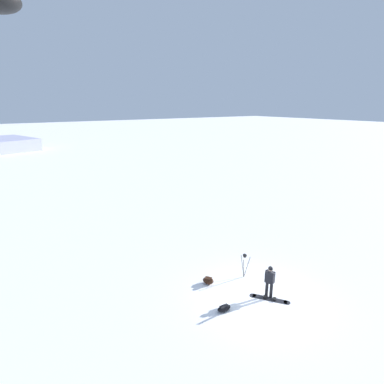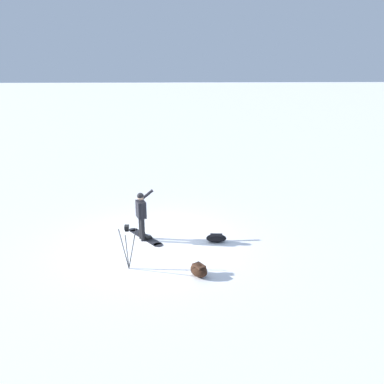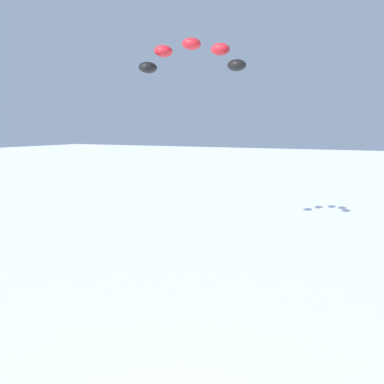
# 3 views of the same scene
# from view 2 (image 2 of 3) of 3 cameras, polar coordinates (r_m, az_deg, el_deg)

# --- Properties ---
(ground_plane) EXTENTS (300.00, 300.00, 0.00)m
(ground_plane) POSITION_cam_2_polar(r_m,az_deg,el_deg) (12.67, -5.34, -7.45)
(ground_plane) COLOR white
(snowboarder) EXTENTS (0.60, 0.61, 1.62)m
(snowboarder) POSITION_cam_2_polar(r_m,az_deg,el_deg) (12.63, -7.39, -2.87)
(snowboarder) COLOR black
(snowboarder) RESTS_ON ground_plane
(snowboard) EXTENTS (1.19, 1.57, 0.10)m
(snowboard) POSITION_cam_2_polar(r_m,az_deg,el_deg) (13.12, -6.85, -6.48)
(snowboard) COLOR black
(snowboard) RESTS_ON ground_plane
(gear_bag_large) EXTENTS (0.67, 0.35, 0.27)m
(gear_bag_large) POSITION_cam_2_polar(r_m,az_deg,el_deg) (12.66, 3.55, -6.70)
(gear_bag_large) COLOR black
(gear_bag_large) RESTS_ON ground_plane
(camera_tripod) EXTENTS (0.51, 0.48, 1.30)m
(camera_tripod) POSITION_cam_2_polar(r_m,az_deg,el_deg) (10.87, -9.42, -6.61)
(camera_tripod) COLOR #262628
(camera_tripod) RESTS_ON ground_plane
(gear_bag_small) EXTENTS (0.63, 0.68, 0.35)m
(gear_bag_small) POSITION_cam_2_polar(r_m,az_deg,el_deg) (10.69, 1.01, -11.28)
(gear_bag_small) COLOR black
(gear_bag_small) RESTS_ON ground_plane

